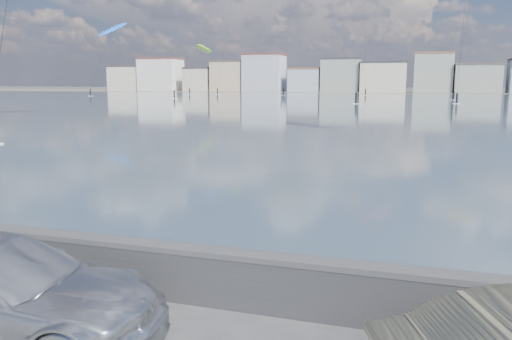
{
  "coord_description": "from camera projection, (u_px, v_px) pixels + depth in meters",
  "views": [
    {
      "loc": [
        3.75,
        -4.96,
        3.86
      ],
      "look_at": [
        1.0,
        4.0,
        2.2
      ],
      "focal_mm": 35.0,
      "sensor_mm": 36.0,
      "label": 1
    }
  ],
  "objects": [
    {
      "name": "kitesurfer_11",
      "position": [
        204.0,
        49.0,
        125.83
      ],
      "size": [
        4.35,
        19.05,
        13.48
      ],
      "color": "#8CD826",
      "rests_on": "ground"
    },
    {
      "name": "seawall",
      "position": [
        181.0,
        269.0,
        8.86
      ],
      "size": [
        400.0,
        0.36,
        1.08
      ],
      "color": "#28282B",
      "rests_on": "ground"
    },
    {
      "name": "bay_water",
      "position": [
        389.0,
        103.0,
        92.55
      ],
      "size": [
        500.0,
        177.0,
        0.0
      ],
      "primitive_type": "cube",
      "color": "#3A5258",
      "rests_on": "ground"
    },
    {
      "name": "far_buildings",
      "position": [
        404.0,
        76.0,
        180.07
      ],
      "size": [
        240.79,
        13.26,
        14.6
      ],
      "color": "beige",
      "rests_on": "ground"
    },
    {
      "name": "far_shore_strip",
      "position": [
        401.0,
        92.0,
        194.68
      ],
      "size": [
        500.0,
        60.0,
        0.0
      ],
      "primitive_type": "cube",
      "color": "#4C473D",
      "rests_on": "ground"
    },
    {
      "name": "kitesurfer_14",
      "position": [
        112.0,
        30.0,
        138.86
      ],
      "size": [
        7.94,
        11.62,
        21.05
      ],
      "color": "blue",
      "rests_on": "ground"
    }
  ]
}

